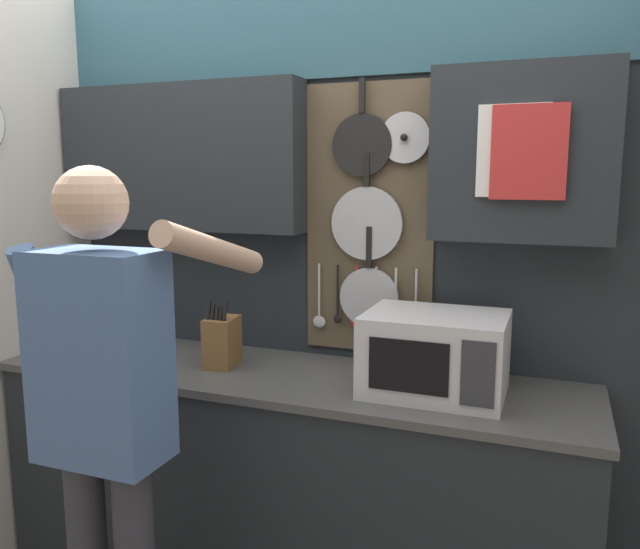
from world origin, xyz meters
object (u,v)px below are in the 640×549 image
microwave (435,353)px  person (105,398)px  knife_block (222,341)px  utensil_crock (92,330)px

microwave → person: 1.08m
microwave → knife_block: size_ratio=1.70×
microwave → knife_block: 0.84m
utensil_crock → person: bearing=-46.6°
knife_block → person: bearing=-92.6°
microwave → knife_block: bearing=180.0°
knife_block → utensil_crock: bearing=179.9°
knife_block → utensil_crock: size_ratio=0.81×
knife_block → person: (-0.03, -0.64, -0.02)m
knife_block → utensil_crock: utensil_crock is taller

